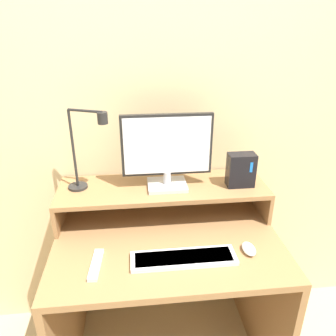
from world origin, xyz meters
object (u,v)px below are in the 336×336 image
(monitor, at_px, (167,151))
(desk_lamp, at_px, (86,150))
(keyboard, at_px, (184,258))
(remote_control, at_px, (96,265))
(mouse, at_px, (249,249))
(router_dock, at_px, (241,170))

(monitor, xyz_separation_m, desk_lamp, (-0.36, 0.01, 0.02))
(keyboard, relative_size, remote_control, 2.41)
(desk_lamp, distance_m, mouse, 0.83)
(monitor, xyz_separation_m, mouse, (0.31, -0.32, -0.33))
(desk_lamp, relative_size, remote_control, 2.17)
(remote_control, bearing_deg, desk_lamp, 97.02)
(monitor, height_order, mouse, monitor)
(remote_control, bearing_deg, mouse, 1.90)
(desk_lamp, xyz_separation_m, keyboard, (0.39, -0.35, -0.35))
(router_dock, xyz_separation_m, remote_control, (-0.67, -0.32, -0.23))
(router_dock, distance_m, keyboard, 0.51)
(keyboard, xyz_separation_m, mouse, (0.28, 0.02, 0.00))
(monitor, relative_size, router_dock, 2.56)
(mouse, distance_m, remote_control, 0.63)
(monitor, relative_size, remote_control, 2.35)
(desk_lamp, bearing_deg, mouse, -26.19)
(keyboard, bearing_deg, desk_lamp, 137.98)
(keyboard, distance_m, remote_control, 0.35)
(monitor, relative_size, desk_lamp, 1.08)
(router_dock, relative_size, remote_control, 0.92)
(router_dock, bearing_deg, monitor, 175.46)
(desk_lamp, height_order, mouse, desk_lamp)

